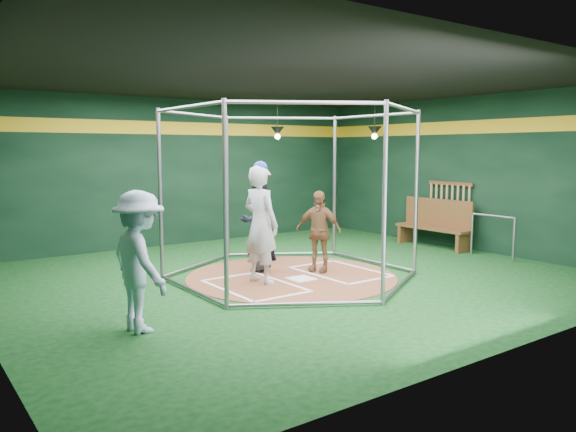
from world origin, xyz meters
TOP-DOWN VIEW (x-y plane):
  - room_shell at (0.00, 0.01)m, footprint 10.10×9.10m
  - clay_disc at (0.00, 0.00)m, footprint 3.80×3.80m
  - home_plate at (0.00, -0.30)m, footprint 0.43×0.43m
  - batter_box_left at (-0.95, -0.25)m, footprint 1.17×1.77m
  - batter_box_right at (0.95, -0.25)m, footprint 1.17×1.77m
  - batting_cage at (-0.00, -0.00)m, footprint 4.05×4.67m
  - bat_rack at (4.93, 0.40)m, footprint 0.07×1.25m
  - pendant_lamp_near at (2.20, 3.60)m, footprint 0.34×0.34m
  - pendant_lamp_far at (4.00, 2.00)m, footprint 0.34×0.34m
  - batter_figure at (-0.71, -0.09)m, footprint 0.62×0.82m
  - visitor_leopard at (0.65, 0.03)m, footprint 0.78×0.96m
  - catcher_figure at (-0.24, 0.63)m, footprint 0.60×0.62m
  - umpire at (0.26, 1.51)m, footprint 0.86×0.70m
  - bystander_blue at (-3.35, -1.35)m, footprint 0.74×1.20m
  - dugout_bench at (4.64, 0.57)m, footprint 0.45×1.95m
  - steel_railing at (4.55, -1.03)m, footprint 0.05×1.07m

SIDE VIEW (x-z plane):
  - clay_disc at x=0.00m, z-range 0.00..0.01m
  - batter_box_left at x=-0.95m, z-range 0.01..0.02m
  - batter_box_right at x=0.95m, z-range 0.01..0.02m
  - home_plate at x=0.00m, z-range 0.01..0.02m
  - catcher_figure at x=-0.24m, z-range 0.01..1.09m
  - dugout_bench at x=4.64m, z-range 0.01..1.15m
  - steel_railing at x=4.55m, z-range 0.15..1.07m
  - visitor_leopard at x=0.65m, z-range 0.01..1.54m
  - umpire at x=0.26m, z-range 0.01..1.69m
  - bystander_blue at x=-3.35m, z-range 0.00..1.79m
  - batter_figure at x=-0.71m, z-range 0.00..2.09m
  - bat_rack at x=4.93m, z-range 0.56..1.54m
  - batting_cage at x=0.00m, z-range 0.00..3.00m
  - room_shell at x=0.00m, z-range -0.01..3.52m
  - pendant_lamp_near at x=2.20m, z-range 2.29..3.19m
  - pendant_lamp_far at x=4.00m, z-range 2.29..3.19m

